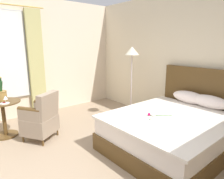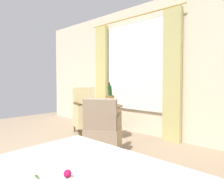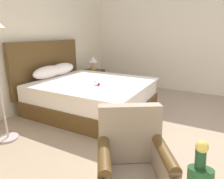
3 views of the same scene
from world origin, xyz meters
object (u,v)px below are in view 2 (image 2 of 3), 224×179
(wine_glass_near_bucket, at_px, (102,100))
(armchair_by_window, at_px, (103,129))
(champagne_bucket, at_px, (110,98))
(wine_glass_near_edge, at_px, (101,101))
(snack_plate, at_px, (100,106))
(armchair_facing_bed, at_px, (86,112))
(side_table_round, at_px, (106,120))

(wine_glass_near_bucket, height_order, armchair_by_window, armchair_by_window)
(champagne_bucket, xyz_separation_m, wine_glass_near_bucket, (0.05, -0.17, -0.05))
(wine_glass_near_edge, relative_size, armchair_by_window, 0.16)
(snack_plate, distance_m, armchair_facing_bed, 0.88)
(side_table_round, distance_m, wine_glass_near_edge, 0.45)
(armchair_by_window, xyz_separation_m, armchair_facing_bed, (-0.73, -1.29, 0.05))
(champagne_bucket, distance_m, armchair_facing_bed, 0.89)
(champagne_bucket, xyz_separation_m, wine_glass_near_edge, (0.27, 0.01, -0.03))
(side_table_round, relative_size, wine_glass_near_bucket, 5.36)
(wine_glass_near_bucket, xyz_separation_m, armchair_facing_bed, (-0.10, -0.63, -0.33))
(snack_plate, relative_size, armchair_by_window, 0.18)
(armchair_by_window, distance_m, armchair_facing_bed, 1.48)
(champagne_bucket, relative_size, wine_glass_near_edge, 3.12)
(wine_glass_near_edge, relative_size, armchair_facing_bed, 0.15)
(armchair_facing_bed, bearing_deg, side_table_round, 80.48)
(wine_glass_near_bucket, height_order, snack_plate, wine_glass_near_bucket)
(wine_glass_near_edge, bearing_deg, champagne_bucket, -178.78)
(snack_plate, relative_size, armchair_facing_bed, 0.16)
(wine_glass_near_bucket, distance_m, armchair_facing_bed, 0.72)
(champagne_bucket, distance_m, snack_plate, 0.29)
(champagne_bucket, height_order, wine_glass_near_bucket, champagne_bucket)
(armchair_by_window, relative_size, armchair_facing_bed, 0.89)
(champagne_bucket, height_order, armchair_facing_bed, champagne_bucket)
(wine_glass_near_bucket, height_order, wine_glass_near_edge, wine_glass_near_edge)
(wine_glass_near_edge, xyz_separation_m, snack_plate, (-0.01, -0.02, -0.10))
(side_table_round, relative_size, champagne_bucket, 1.49)
(snack_plate, bearing_deg, armchair_facing_bed, -111.53)
(wine_glass_near_bucket, relative_size, wine_glass_near_edge, 0.87)
(side_table_round, relative_size, wine_glass_near_edge, 4.64)
(side_table_round, distance_m, champagne_bucket, 0.45)
(armchair_by_window, bearing_deg, wine_glass_near_edge, -130.82)
(champagne_bucket, height_order, wine_glass_near_edge, champagne_bucket)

